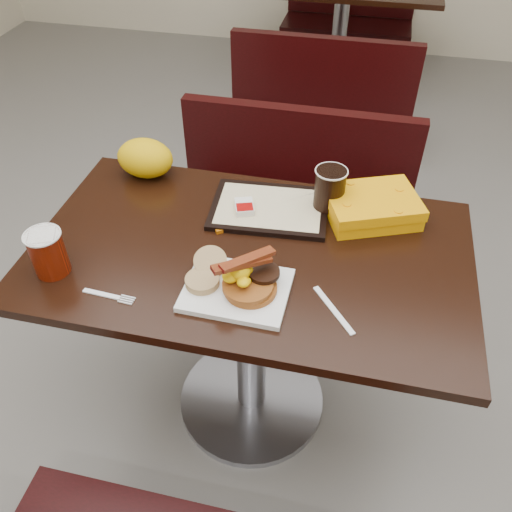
% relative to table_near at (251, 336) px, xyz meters
% --- Properties ---
extents(floor, '(6.00, 7.00, 0.01)m').
position_rel_table_near_xyz_m(floor, '(0.00, 0.00, -0.38)').
color(floor, slate).
rests_on(floor, ground).
extents(table_near, '(1.20, 0.70, 0.75)m').
position_rel_table_near_xyz_m(table_near, '(0.00, 0.00, 0.00)').
color(table_near, black).
rests_on(table_near, floor).
extents(bench_near_n, '(1.00, 0.46, 0.72)m').
position_rel_table_near_xyz_m(bench_near_n, '(0.00, 0.70, -0.02)').
color(bench_near_n, black).
rests_on(bench_near_n, floor).
extents(table_far, '(1.20, 0.70, 0.75)m').
position_rel_table_near_xyz_m(table_far, '(0.00, 2.60, 0.00)').
color(table_far, black).
rests_on(table_far, floor).
extents(bench_far_s, '(1.00, 0.46, 0.72)m').
position_rel_table_near_xyz_m(bench_far_s, '(0.00, 1.90, -0.02)').
color(bench_far_s, black).
rests_on(bench_far_s, floor).
extents(bench_far_n, '(1.00, 0.46, 0.72)m').
position_rel_table_near_xyz_m(bench_far_n, '(0.00, 3.30, -0.02)').
color(bench_far_n, black).
rests_on(bench_far_n, floor).
extents(platter, '(0.26, 0.21, 0.02)m').
position_rel_table_near_xyz_m(platter, '(0.00, -0.16, 0.38)').
color(platter, white).
rests_on(platter, table_near).
extents(pancake_stack, '(0.17, 0.17, 0.03)m').
position_rel_table_near_xyz_m(pancake_stack, '(0.04, -0.16, 0.40)').
color(pancake_stack, '#904018').
rests_on(pancake_stack, platter).
extents(sausage_patty, '(0.09, 0.09, 0.01)m').
position_rel_table_near_xyz_m(sausage_patty, '(0.07, -0.13, 0.42)').
color(sausage_patty, black).
rests_on(sausage_patty, pancake_stack).
extents(scrambled_eggs, '(0.10, 0.09, 0.05)m').
position_rel_table_near_xyz_m(scrambled_eggs, '(0.01, -0.16, 0.44)').
color(scrambled_eggs, '#E7C804').
rests_on(scrambled_eggs, pancake_stack).
extents(bacon_strips, '(0.16, 0.15, 0.01)m').
position_rel_table_near_xyz_m(bacon_strips, '(0.02, -0.16, 0.47)').
color(bacon_strips, '#480508').
rests_on(bacon_strips, scrambled_eggs).
extents(muffin_bottom, '(0.10, 0.10, 0.02)m').
position_rel_table_near_xyz_m(muffin_bottom, '(-0.08, -0.17, 0.40)').
color(muffin_bottom, tan).
rests_on(muffin_bottom, platter).
extents(muffin_top, '(0.10, 0.11, 0.05)m').
position_rel_table_near_xyz_m(muffin_top, '(-0.08, -0.11, 0.41)').
color(muffin_top, tan).
rests_on(muffin_top, platter).
extents(coffee_cup_near, '(0.11, 0.11, 0.12)m').
position_rel_table_near_xyz_m(coffee_cup_near, '(-0.48, -0.19, 0.44)').
color(coffee_cup_near, maroon).
rests_on(coffee_cup_near, table_near).
extents(fork, '(0.14, 0.03, 0.00)m').
position_rel_table_near_xyz_m(fork, '(-0.32, -0.25, 0.38)').
color(fork, white).
rests_on(fork, table_near).
extents(knife, '(0.12, 0.14, 0.00)m').
position_rel_table_near_xyz_m(knife, '(0.25, -0.17, 0.38)').
color(knife, white).
rests_on(knife, table_near).
extents(condiment_syrup, '(0.06, 0.05, 0.01)m').
position_rel_table_near_xyz_m(condiment_syrup, '(-0.10, 0.07, 0.38)').
color(condiment_syrup, '#A94E07').
rests_on(condiment_syrup, table_near).
extents(condiment_ketchup, '(0.04, 0.03, 0.01)m').
position_rel_table_near_xyz_m(condiment_ketchup, '(-0.13, 0.09, 0.38)').
color(condiment_ketchup, '#8C0504').
rests_on(condiment_ketchup, table_near).
extents(tray, '(0.36, 0.27, 0.02)m').
position_rel_table_near_xyz_m(tray, '(0.02, 0.18, 0.38)').
color(tray, black).
rests_on(tray, table_near).
extents(hashbrown_sleeve_left, '(0.07, 0.09, 0.02)m').
position_rel_table_near_xyz_m(hashbrown_sleeve_left, '(-0.05, 0.15, 0.40)').
color(hashbrown_sleeve_left, silver).
rests_on(hashbrown_sleeve_left, tray).
extents(coffee_cup_far, '(0.11, 0.11, 0.12)m').
position_rel_table_near_xyz_m(coffee_cup_far, '(0.18, 0.23, 0.45)').
color(coffee_cup_far, black).
rests_on(coffee_cup_far, tray).
extents(clamshell, '(0.31, 0.28, 0.07)m').
position_rel_table_near_xyz_m(clamshell, '(0.31, 0.22, 0.41)').
color(clamshell, '#ED9803').
rests_on(clamshell, table_near).
extents(paper_bag, '(0.19, 0.15, 0.12)m').
position_rel_table_near_xyz_m(paper_bag, '(-0.41, 0.28, 0.44)').
color(paper_bag, '#F5AF08').
rests_on(paper_bag, table_near).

